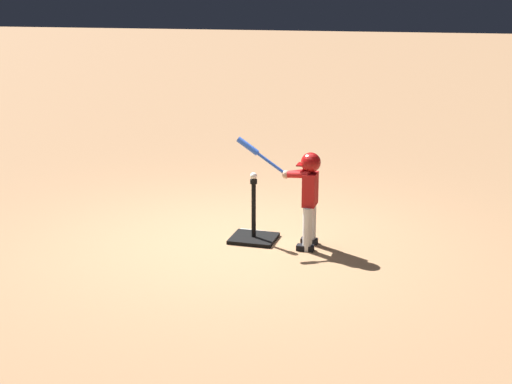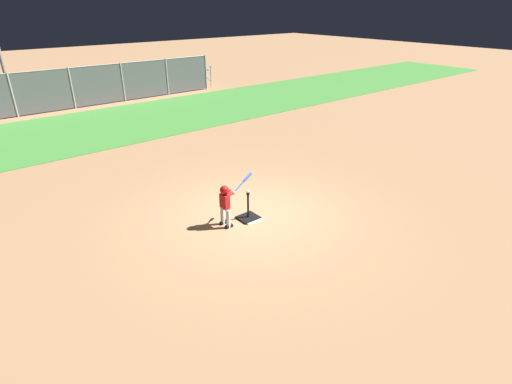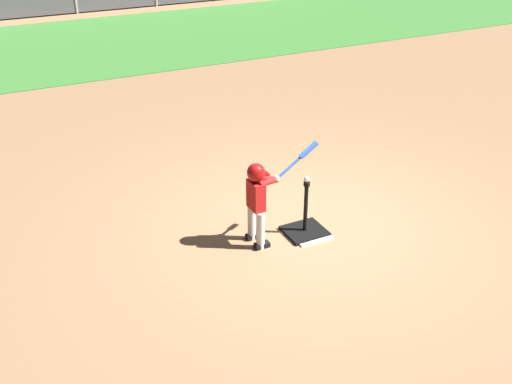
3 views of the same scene
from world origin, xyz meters
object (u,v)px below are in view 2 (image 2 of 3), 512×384
at_px(bleachers_right_center, 60,96).
at_px(bleachers_far_left, 178,77).
at_px(baseball, 248,191).
at_px(batter_child, 226,200).
at_px(batting_tee, 248,215).

relative_size(bleachers_right_center, bleachers_far_left, 0.72).
bearing_deg(baseball, batter_child, 174.53).
height_order(batter_child, bleachers_right_center, batter_child).
bearing_deg(baseball, bleachers_far_left, 66.35).
height_order(batter_child, baseball, batter_child).
relative_size(batting_tee, bleachers_far_left, 0.19).
bearing_deg(bleachers_far_left, batting_tee, -113.65).
distance_m(baseball, bleachers_right_center, 15.23).
bearing_deg(baseball, bleachers_right_center, 90.41).
height_order(batting_tee, bleachers_right_center, bleachers_right_center).
bearing_deg(batting_tee, batter_child, 174.53).
xyz_separation_m(batting_tee, batter_child, (-0.59, 0.06, 0.57)).
bearing_deg(batting_tee, baseball, 90.00).
bearing_deg(batter_child, bleachers_right_center, 88.17).
bearing_deg(bleachers_far_left, baseball, -113.65).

